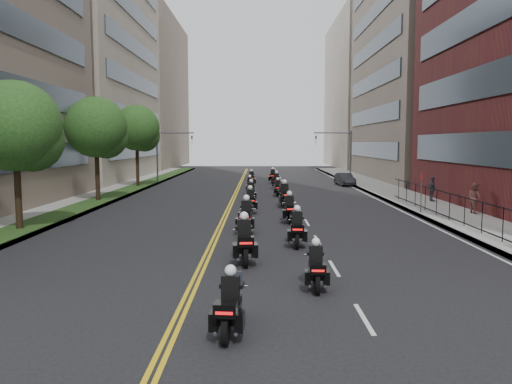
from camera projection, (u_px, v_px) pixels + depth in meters
The scene contains 29 objects.
ground at pixel (236, 318), 12.49m from camera, with size 160.00×160.00×0.00m, color black.
sidewalk_right at pixel (412, 200), 37.28m from camera, with size 4.00×90.00×0.15m, color gray.
sidewalk_left at pixel (92, 200), 37.43m from camera, with size 4.00×90.00×0.15m, color gray.
grass_strip at pixel (103, 199), 37.42m from camera, with size 2.00×90.00×0.04m, color #193B15.
building_right_tan at pixel (437, 52), 58.62m from camera, with size 15.11×28.00×30.00m.
building_right_far at pixel (377, 94), 88.67m from camera, with size 15.00×28.00×26.00m, color gray.
building_left_mid at pixel (68, 35), 58.69m from camera, with size 16.11×28.00×34.00m.
building_left_far at pixel (133, 94), 88.94m from camera, with size 16.00×28.00×26.00m, color #796658.
iron_fence at pixel (473, 214), 24.27m from camera, with size 0.05×28.00×1.50m.
street_trees at pixel (70, 130), 30.56m from camera, with size 4.40×38.40×7.98m.
traffic_signal_right at pixel (342, 149), 53.85m from camera, with size 4.09×0.20×5.60m.
traffic_signal_left at pixel (166, 149), 53.97m from camera, with size 4.09×0.20×5.60m.
motorcycle_0 at pixel (230, 307), 11.44m from camera, with size 0.58×2.16×1.59m.
motorcycle_1 at pixel (316, 269), 15.02m from camera, with size 0.49×2.07×1.53m.
motorcycle_2 at pixel (244, 243), 18.23m from camera, with size 0.68×2.53×1.86m.
motorcycle_3 at pixel (297, 230), 21.21m from camera, with size 0.58×2.35×1.73m.
motorcycle_4 at pixel (246, 218), 24.17m from camera, with size 0.64×2.53×1.87m.
motorcycle_5 at pixel (289, 210), 27.37m from camera, with size 0.54×2.35×1.73m.
motorcycle_6 at pixel (250, 202), 31.20m from camera, with size 0.61×2.32×1.71m.
motorcycle_7 at pixel (285, 196), 33.80m from camera, with size 0.72×2.54×1.88m.
motorcycle_8 at pixel (251, 193), 37.01m from camera, with size 0.52×2.26×1.67m.
motorcycle_9 at pixel (278, 189), 40.67m from camera, with size 0.50×2.08×1.54m.
motorcycle_10 at pixel (250, 186), 43.30m from camera, with size 0.53×2.13×1.57m.
motorcycle_11 at pixel (277, 182), 46.87m from camera, with size 0.54×2.32×1.71m.
motorcycle_12 at pixel (251, 179), 49.88m from camera, with size 0.55×2.33×1.72m.
motorcycle_13 at pixel (273, 177), 53.52m from camera, with size 0.65×2.33×1.72m.
parked_sedan at pixel (345, 179), 50.73m from camera, with size 1.34×3.85×1.27m, color black.
pedestrian_b at pixel (475, 198), 29.82m from camera, with size 0.89×0.70×1.84m, color #9A5D54.
pedestrian_c at pixel (432, 189), 35.87m from camera, with size 1.05×0.44×1.78m, color #44424A.
Camera 1 is at (0.57, -12.11, 4.41)m, focal length 35.00 mm.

